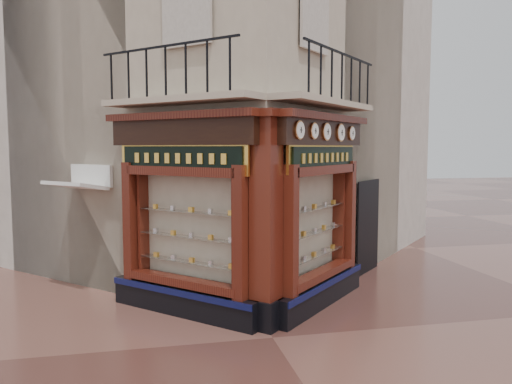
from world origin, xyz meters
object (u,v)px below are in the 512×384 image
object	(u,v)px
clock_c	(326,132)
clock_d	(341,133)
clock_a	(299,130)
awning	(79,294)
clock_b	(314,131)
signboard_left	(180,158)
signboard_right	(324,158)
clock_e	(352,133)
corner_pilaster	(266,223)

from	to	relation	value
clock_c	clock_d	distance (m)	0.71
clock_a	awning	world-z (taller)	clock_a
clock_a	clock_d	world-z (taller)	clock_d
clock_b	awning	distance (m)	6.44
awning	signboard_left	size ratio (longest dim) A/B	0.59
clock_d	signboard_right	size ratio (longest dim) A/B	0.18
clock_b	awning	xyz separation A→B (m)	(-4.70, 2.51, -3.62)
clock_b	signboard_left	bearing A→B (deg)	122.05
clock_e	signboard_right	world-z (taller)	clock_e
clock_d	clock_e	bearing A→B (deg)	0.00
clock_e	signboard_left	world-z (taller)	clock_e
corner_pilaster	signboard_left	distance (m)	2.12
clock_b	clock_e	size ratio (longest dim) A/B	1.00
corner_pilaster	signboard_left	bearing A→B (deg)	100.25
corner_pilaster	clock_b	distance (m)	2.02
clock_b	signboard_left	distance (m)	2.62
clock_e	corner_pilaster	bearing A→B (deg)	171.71
clock_d	signboard_right	world-z (taller)	clock_d
clock_d	awning	distance (m)	6.86
clock_b	clock_e	world-z (taller)	same
awning	clock_c	bearing A→B (deg)	-157.55
corner_pilaster	clock_c	world-z (taller)	corner_pilaster
clock_a	clock_b	bearing A→B (deg)	0.00
clock_a	clock_b	distance (m)	0.60
clock_d	signboard_right	xyz separation A→B (m)	(-0.48, -0.32, -0.52)
clock_c	signboard_left	bearing A→B (deg)	131.44
clock_e	clock_a	bearing A→B (deg)	-180.00
corner_pilaster	clock_e	world-z (taller)	corner_pilaster
corner_pilaster	signboard_right	bearing A→B (deg)	-10.25
clock_b	clock_d	bearing A→B (deg)	0.00
clock_b	signboard_right	xyz separation A→B (m)	(0.42, 0.58, -0.52)
clock_c	clock_d	world-z (taller)	clock_d
corner_pilaster	clock_b	size ratio (longest dim) A/B	12.47
corner_pilaster	clock_c	distance (m)	2.36
clock_b	clock_c	xyz separation A→B (m)	(0.40, 0.40, 0.00)
corner_pilaster	clock_c	size ratio (longest dim) A/B	11.04
clock_d	clock_b	bearing A→B (deg)	-180.00
signboard_left	clock_d	bearing A→B (deg)	-129.59
awning	signboard_left	distance (m)	4.26
corner_pilaster	signboard_right	xyz separation A→B (m)	(1.46, 1.01, 1.15)
clock_d	awning	size ratio (longest dim) A/B	0.28
corner_pilaster	clock_d	xyz separation A→B (m)	(1.94, 1.34, 1.67)
clock_a	signboard_left	xyz separation A→B (m)	(-2.08, 1.00, -0.52)
clock_b	clock_a	bearing A→B (deg)	180.00
corner_pilaster	clock_b	xyz separation A→B (m)	(1.04, 0.44, 1.67)
clock_b	clock_d	xyz separation A→B (m)	(0.90, 0.90, 0.00)
clock_d	clock_e	size ratio (longest dim) A/B	1.20
clock_a	clock_e	distance (m)	2.48
clock_c	clock_e	bearing A→B (deg)	0.00
corner_pilaster	clock_b	world-z (taller)	corner_pilaster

